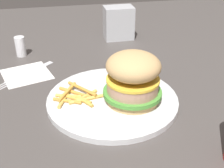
# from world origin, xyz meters

# --- Properties ---
(ground_plane) EXTENTS (1.60, 1.60, 0.00)m
(ground_plane) POSITION_xyz_m (0.00, 0.00, 0.00)
(ground_plane) COLOR #47423F
(plate) EXTENTS (0.27, 0.27, 0.01)m
(plate) POSITION_xyz_m (-0.02, 0.00, 0.01)
(plate) COLOR silver
(plate) RESTS_ON ground_plane
(sandwich) EXTENTS (0.12, 0.12, 0.10)m
(sandwich) POSITION_xyz_m (0.02, -0.02, 0.06)
(sandwich) COLOR tan
(sandwich) RESTS_ON plate
(fries_pile) EXTENTS (0.11, 0.10, 0.01)m
(fries_pile) POSITION_xyz_m (-0.09, 0.01, 0.02)
(fries_pile) COLOR gold
(fries_pile) RESTS_ON plate
(napkin) EXTENTS (0.14, 0.14, 0.00)m
(napkin) POSITION_xyz_m (-0.20, 0.17, 0.00)
(napkin) COLOR white
(napkin) RESTS_ON ground_plane
(fork) EXTENTS (0.14, 0.13, 0.00)m
(fork) POSITION_xyz_m (-0.21, 0.17, 0.00)
(fork) COLOR silver
(fork) RESTS_ON napkin
(napkin_dispenser) EXTENTS (0.09, 0.06, 0.10)m
(napkin_dispenser) POSITION_xyz_m (0.07, 0.37, 0.05)
(napkin_dispenser) COLOR #B7BABF
(napkin_dispenser) RESTS_ON ground_plane
(salt_shaker) EXTENTS (0.03, 0.03, 0.06)m
(salt_shaker) POSITION_xyz_m (-0.22, 0.29, 0.03)
(salt_shaker) COLOR white
(salt_shaker) RESTS_ON ground_plane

